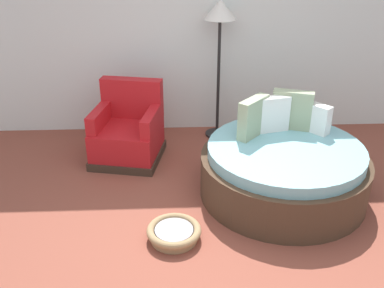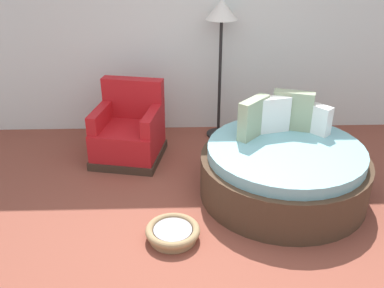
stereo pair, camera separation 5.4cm
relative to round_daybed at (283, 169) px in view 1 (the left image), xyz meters
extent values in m
cube|color=brown|center=(-0.76, -0.72, -0.31)|extent=(8.00, 8.00, 0.02)
cube|color=silver|center=(-0.76, 1.82, 1.25)|extent=(8.00, 0.12, 3.10)
cylinder|color=#473323|center=(0.00, -0.02, -0.07)|extent=(1.77, 1.77, 0.46)
cylinder|color=#7AB7C1|center=(0.00, -0.02, 0.21)|extent=(1.63, 1.63, 0.12)
cube|color=white|center=(0.40, 0.33, 0.43)|extent=(0.30, 0.32, 0.32)
cube|color=#93A37F|center=(0.15, 0.43, 0.49)|extent=(0.45, 0.25, 0.44)
cube|color=white|center=(-0.09, 0.37, 0.47)|extent=(0.41, 0.21, 0.40)
cube|color=#93A37F|center=(-0.31, 0.26, 0.49)|extent=(0.37, 0.39, 0.42)
cube|color=#38281E|center=(-1.73, 0.85, -0.25)|extent=(0.94, 0.94, 0.10)
cube|color=red|center=(-1.73, 0.85, -0.03)|extent=(0.90, 0.90, 0.34)
cube|color=red|center=(-1.67, 1.16, 0.39)|extent=(0.78, 0.31, 0.50)
cube|color=red|center=(-2.05, 0.92, 0.25)|extent=(0.25, 0.69, 0.22)
cube|color=red|center=(-1.42, 0.79, 0.25)|extent=(0.25, 0.69, 0.22)
cylinder|color=#9E7F56|center=(-1.18, -0.74, -0.27)|extent=(0.44, 0.44, 0.06)
torus|color=#9E7F56|center=(-1.18, -0.74, -0.21)|extent=(0.51, 0.51, 0.07)
cylinder|color=gray|center=(-1.18, -0.74, -0.22)|extent=(0.36, 0.36, 0.05)
cylinder|color=black|center=(-0.56, 1.49, -0.29)|extent=(0.32, 0.32, 0.03)
cylinder|color=black|center=(-0.56, 1.49, 0.50)|extent=(0.04, 0.04, 1.55)
cone|color=silver|center=(-0.56, 1.49, 1.40)|extent=(0.40, 0.40, 0.24)
camera|label=1|loc=(-1.16, -4.01, 2.35)|focal=41.13mm
camera|label=2|loc=(-1.10, -4.01, 2.35)|focal=41.13mm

